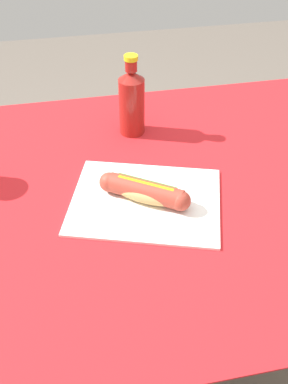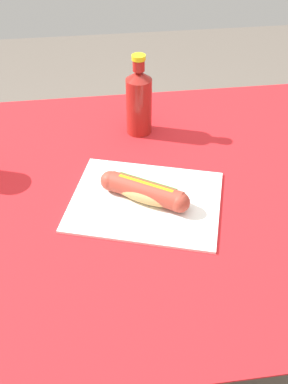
% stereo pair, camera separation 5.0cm
% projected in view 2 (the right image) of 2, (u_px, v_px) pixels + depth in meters
% --- Properties ---
extents(ground_plane, '(6.00, 6.00, 0.00)m').
position_uv_depth(ground_plane, '(144.00, 359.00, 1.56)').
color(ground_plane, '#6B6056').
rests_on(ground_plane, ground).
extents(dining_table, '(1.19, 0.97, 0.76)m').
position_uv_depth(dining_table, '(143.00, 228.00, 1.15)').
color(dining_table, brown).
rests_on(dining_table, ground).
extents(paper_wrapper, '(0.40, 0.36, 0.01)m').
position_uv_depth(paper_wrapper, '(144.00, 201.00, 1.04)').
color(paper_wrapper, white).
rests_on(paper_wrapper, dining_table).
extents(hot_dog, '(0.19, 0.14, 0.05)m').
position_uv_depth(hot_dog, '(144.00, 191.00, 1.02)').
color(hot_dog, tan).
rests_on(hot_dog, paper_wrapper).
extents(soda_bottle, '(0.07, 0.07, 0.22)m').
position_uv_depth(soda_bottle, '(139.00, 100.00, 1.21)').
color(soda_bottle, maroon).
rests_on(soda_bottle, dining_table).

